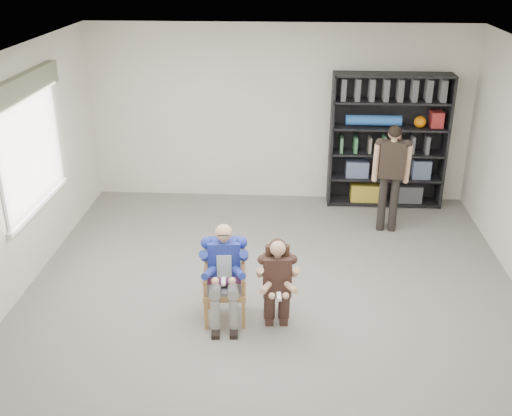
# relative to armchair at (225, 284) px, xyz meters

# --- Properties ---
(room_shell) EXTENTS (6.00, 7.00, 2.80)m
(room_shell) POSITION_rel_armchair_xyz_m (0.50, 0.11, 0.96)
(room_shell) COLOR silver
(room_shell) RESTS_ON ground
(floor) EXTENTS (6.00, 7.00, 0.01)m
(floor) POSITION_rel_armchair_xyz_m (0.50, 0.11, -0.44)
(floor) COLOR slate
(floor) RESTS_ON ground
(window_left) EXTENTS (0.16, 2.00, 1.75)m
(window_left) POSITION_rel_armchair_xyz_m (-2.45, 1.11, 1.19)
(window_left) COLOR white
(window_left) RESTS_ON room_shell
(armchair) EXTENTS (0.55, 0.54, 0.89)m
(armchair) POSITION_rel_armchair_xyz_m (0.00, 0.00, 0.00)
(armchair) COLOR #A97C39
(armchair) RESTS_ON floor
(seated_man) EXTENTS (0.55, 0.73, 1.15)m
(seated_man) POSITION_rel_armchair_xyz_m (0.00, 0.00, 0.13)
(seated_man) COLOR navy
(seated_man) RESTS_ON floor
(kneeling_woman) EXTENTS (0.50, 0.74, 1.06)m
(kneeling_woman) POSITION_rel_armchair_xyz_m (0.58, -0.12, 0.08)
(kneeling_woman) COLOR #35221D
(kneeling_woman) RESTS_ON floor
(bookshelf) EXTENTS (1.80, 0.38, 2.10)m
(bookshelf) POSITION_rel_armchair_xyz_m (2.20, 3.39, 0.61)
(bookshelf) COLOR black
(bookshelf) RESTS_ON floor
(standing_man) EXTENTS (0.52, 0.32, 1.60)m
(standing_man) POSITION_rel_armchair_xyz_m (2.12, 2.40, 0.36)
(standing_man) COLOR black
(standing_man) RESTS_ON floor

